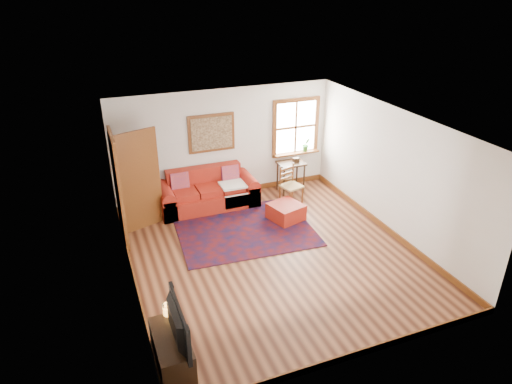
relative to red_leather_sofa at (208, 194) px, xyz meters
name	(u,v)px	position (x,y,z in m)	size (l,w,h in m)	color
ground	(272,254)	(0.56, -2.33, -0.28)	(5.50, 5.50, 0.00)	#452012
room_envelope	(273,172)	(0.56, -2.31, 1.37)	(5.04, 5.54, 2.52)	silver
window	(297,133)	(2.34, 0.38, 1.03)	(1.18, 0.20, 1.38)	white
doorway	(131,183)	(-1.65, -0.55, 0.79)	(0.89, 1.08, 2.14)	black
framed_artwork	(212,133)	(0.26, 0.39, 1.27)	(1.05, 0.07, 0.85)	brown
persian_rug	(245,229)	(0.39, -1.30, -0.27)	(2.67, 2.14, 0.02)	#4F0C0B
red_leather_sofa	(208,194)	(0.00, 0.00, 0.00)	(2.16, 0.89, 0.85)	#A42215
red_ottoman	(286,212)	(1.35, -1.21, -0.10)	(0.62, 0.62, 0.35)	#A42215
side_table	(291,167)	(2.04, 0.02, 0.33)	(0.61, 0.46, 0.73)	black
ladder_back_chair	(290,184)	(1.73, -0.57, 0.21)	(0.52, 0.50, 0.91)	tan
media_cabinet	(172,352)	(-1.72, -4.33, -0.02)	(0.43, 0.95, 0.52)	black
television	(172,324)	(-1.70, -4.43, 0.52)	(0.97, 0.13, 0.56)	black
candle_hurricane	(167,310)	(-1.67, -3.91, 0.32)	(0.12, 0.12, 0.18)	silver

